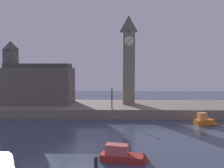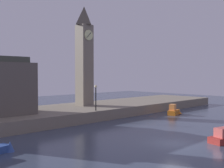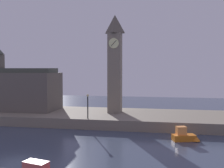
{
  "view_description": "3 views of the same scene",
  "coord_description": "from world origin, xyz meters",
  "px_view_note": "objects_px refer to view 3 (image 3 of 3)",
  "views": [
    {
      "loc": [
        3.59,
        -24.21,
        8.2
      ],
      "look_at": [
        2.99,
        15.54,
        5.48
      ],
      "focal_mm": 39.47,
      "sensor_mm": 36.0,
      "label": 1
    },
    {
      "loc": [
        -22.41,
        -14.5,
        6.58
      ],
      "look_at": [
        7.2,
        15.78,
        5.11
      ],
      "focal_mm": 44.42,
      "sensor_mm": 36.0,
      "label": 2
    },
    {
      "loc": [
        13.22,
        -22.25,
        8.82
      ],
      "look_at": [
        6.08,
        17.44,
        6.43
      ],
      "focal_mm": 42.4,
      "sensor_mm": 36.0,
      "label": 3
    }
  ],
  "objects_px": {
    "parliament_hall": "(21,89)",
    "streetlamp": "(88,103)",
    "clock_tower": "(115,62)",
    "boat_patrol_orange": "(185,136)"
  },
  "relations": [
    {
      "from": "clock_tower",
      "to": "boat_patrol_orange",
      "type": "relative_size",
      "value": 4.51
    },
    {
      "from": "parliament_hall",
      "to": "boat_patrol_orange",
      "type": "relative_size",
      "value": 3.47
    },
    {
      "from": "clock_tower",
      "to": "parliament_hall",
      "type": "bearing_deg",
      "value": -179.76
    },
    {
      "from": "streetlamp",
      "to": "boat_patrol_orange",
      "type": "distance_m",
      "value": 14.41
    },
    {
      "from": "clock_tower",
      "to": "boat_patrol_orange",
      "type": "bearing_deg",
      "value": -44.63
    },
    {
      "from": "parliament_hall",
      "to": "streetlamp",
      "type": "height_order",
      "value": "parliament_hall"
    },
    {
      "from": "parliament_hall",
      "to": "streetlamp",
      "type": "relative_size",
      "value": 3.45
    },
    {
      "from": "clock_tower",
      "to": "streetlamp",
      "type": "height_order",
      "value": "clock_tower"
    },
    {
      "from": "parliament_hall",
      "to": "streetlamp",
      "type": "distance_m",
      "value": 15.38
    },
    {
      "from": "parliament_hall",
      "to": "clock_tower",
      "type": "bearing_deg",
      "value": 0.24
    }
  ]
}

